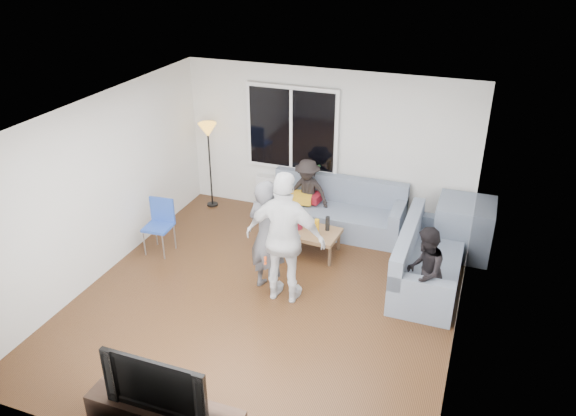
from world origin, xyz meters
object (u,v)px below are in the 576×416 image
at_px(side_chair, 158,228).
at_px(floor_lamp, 210,166).
at_px(coffee_table, 304,241).
at_px(sofa_back_section, 334,207).
at_px(spectator_right, 424,272).
at_px(television, 161,380).
at_px(player_left, 267,237).
at_px(sofa_right_section, 430,257).
at_px(spectator_back, 307,193).
at_px(player_right, 285,239).

xyz_separation_m(side_chair, floor_lamp, (0.00, 1.78, 0.35)).
xyz_separation_m(coffee_table, floor_lamp, (-2.12, 1.00, 0.58)).
height_order(sofa_back_section, floor_lamp, floor_lamp).
distance_m(spectator_right, television, 3.63).
bearing_deg(player_left, sofa_right_section, -138.01).
relative_size(sofa_back_section, spectator_back, 1.94).
height_order(sofa_back_section, television, television).
bearing_deg(television, floor_lamp, 112.29).
distance_m(spectator_back, television, 4.80).
bearing_deg(sofa_back_section, television, -94.23).
distance_m(side_chair, floor_lamp, 1.81).
xyz_separation_m(floor_lamp, player_left, (1.97, -2.12, 0.05)).
bearing_deg(spectator_right, floor_lamp, -115.80).
bearing_deg(floor_lamp, spectator_right, -25.13).
height_order(sofa_right_section, coffee_table, sofa_right_section).
bearing_deg(sofa_back_section, player_right, -92.13).
xyz_separation_m(sofa_back_section, spectator_back, (-0.49, 0.03, 0.17)).
bearing_deg(sofa_back_section, side_chair, -144.95).
xyz_separation_m(sofa_right_section, television, (-2.06, -3.71, 0.33)).
distance_m(floor_lamp, player_left, 2.89).
bearing_deg(spectator_back, player_left, -82.99).
bearing_deg(player_right, television, 83.22).
xyz_separation_m(sofa_back_section, coffee_table, (-0.24, -0.88, -0.22)).
relative_size(coffee_table, floor_lamp, 0.71).
bearing_deg(coffee_table, spectator_right, -24.94).
relative_size(sofa_right_section, spectator_back, 1.69).
xyz_separation_m(player_left, television, (0.04, -2.78, -0.08)).
xyz_separation_m(spectator_back, television, (0.14, -4.80, 0.16)).
height_order(side_chair, player_left, player_left).
xyz_separation_m(side_chair, television, (2.01, -3.12, 0.32)).
bearing_deg(side_chair, spectator_right, -6.13).
relative_size(sofa_back_section, player_right, 1.23).
bearing_deg(sofa_back_section, floor_lamp, 177.01).
distance_m(player_left, television, 2.78).
bearing_deg(player_left, coffee_table, -79.51).
distance_m(player_right, television, 2.67).
height_order(sofa_right_section, spectator_right, spectator_right).
bearing_deg(television, spectator_right, 55.32).
height_order(sofa_back_section, spectator_back, spectator_back).
xyz_separation_m(side_chair, spectator_back, (1.87, 1.68, 0.16)).
xyz_separation_m(floor_lamp, spectator_back, (1.87, -0.09, -0.19)).
height_order(coffee_table, television, television).
xyz_separation_m(floor_lamp, spectator_right, (4.07, -1.91, -0.16)).
relative_size(coffee_table, player_right, 0.59).
relative_size(spectator_back, television, 1.09).
bearing_deg(sofa_right_section, coffee_table, 84.57).
xyz_separation_m(sofa_right_section, spectator_back, (-2.20, 1.09, 0.17)).
bearing_deg(side_chair, sofa_back_section, 30.77).
relative_size(player_right, spectator_back, 1.57).
bearing_deg(sofa_right_section, player_right, 120.60).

